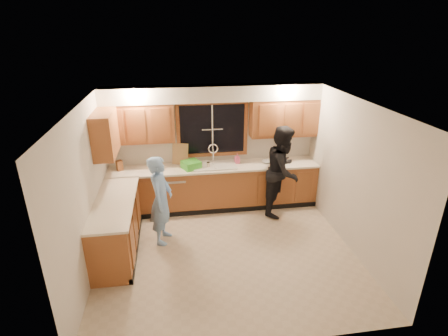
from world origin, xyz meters
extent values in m
plane|color=#BFAC92|center=(0.00, 0.00, 0.00)|extent=(4.20, 4.20, 0.00)
plane|color=silver|center=(0.00, 0.00, 2.50)|extent=(4.20, 4.20, 0.00)
plane|color=beige|center=(0.00, 1.90, 1.25)|extent=(4.20, 0.00, 4.20)
plane|color=beige|center=(-2.10, 0.00, 1.25)|extent=(0.00, 3.80, 3.80)
plane|color=beige|center=(2.10, 0.00, 1.25)|extent=(0.00, 3.80, 3.80)
cube|color=#9E582D|center=(0.00, 1.60, 0.44)|extent=(4.20, 0.60, 0.88)
cube|color=#9E582D|center=(-1.80, 0.35, 0.44)|extent=(0.60, 1.90, 0.88)
cube|color=#F4E6CE|center=(0.00, 1.58, 0.90)|extent=(4.20, 0.63, 0.04)
cube|color=#F4E6CE|center=(-1.79, 0.35, 0.90)|extent=(0.63, 1.90, 0.04)
cube|color=#9E582D|center=(-1.43, 1.73, 1.83)|extent=(1.35, 0.33, 0.75)
cube|color=#9E582D|center=(1.43, 1.73, 1.83)|extent=(1.35, 0.33, 0.75)
cube|color=#9E582D|center=(-1.94, 1.12, 1.83)|extent=(0.33, 0.90, 0.75)
cube|color=silver|center=(0.00, 1.72, 2.35)|extent=(4.20, 0.35, 0.30)
cube|color=black|center=(0.00, 1.90, 1.60)|extent=(1.30, 0.01, 1.00)
cube|color=#9E582D|center=(0.00, 1.89, 2.14)|extent=(1.44, 0.03, 0.07)
cube|color=#9E582D|center=(0.00, 1.89, 1.07)|extent=(1.44, 0.03, 0.07)
cube|color=#9E582D|center=(-0.69, 1.89, 1.60)|extent=(0.07, 0.03, 1.00)
cube|color=#9E582D|center=(0.69, 1.89, 1.60)|extent=(0.07, 0.03, 1.00)
cube|color=white|center=(0.00, 1.60, 0.93)|extent=(0.86, 0.52, 0.03)
cube|color=white|center=(-0.21, 1.60, 0.84)|extent=(0.38, 0.42, 0.18)
cube|color=white|center=(0.21, 1.60, 0.84)|extent=(0.38, 0.42, 0.18)
cylinder|color=silver|center=(0.00, 1.80, 1.08)|extent=(0.04, 0.04, 0.28)
torus|color=silver|center=(0.00, 1.80, 1.22)|extent=(0.21, 0.03, 0.21)
cube|color=white|center=(-0.85, 1.59, 0.41)|extent=(0.60, 0.56, 0.82)
cube|color=white|center=(-1.80, -0.22, 0.45)|extent=(0.58, 0.75, 0.90)
imported|color=#7DADED|center=(-1.05, 0.52, 0.79)|extent=(0.50, 0.65, 1.58)
imported|color=black|center=(1.30, 1.20, 0.90)|extent=(1.05, 1.11, 1.80)
cube|color=brown|center=(-1.85, 1.65, 1.02)|extent=(0.14, 0.13, 0.20)
cube|color=tan|center=(-0.67, 1.82, 1.13)|extent=(0.34, 0.20, 0.42)
cube|color=green|center=(-0.47, 1.54, 1.00)|extent=(0.42, 0.41, 0.15)
imported|color=#F05B8B|center=(0.48, 1.69, 1.02)|extent=(0.11, 0.11, 0.20)
imported|color=silver|center=(1.08, 1.61, 0.94)|extent=(0.26, 0.26, 0.05)
cylinder|color=tan|center=(-0.28, 1.52, 0.98)|extent=(0.09, 0.09, 0.12)
cylinder|color=tan|center=(-0.13, 1.51, 0.98)|extent=(0.09, 0.09, 0.12)
camera|label=1|loc=(-0.77, -4.85, 3.56)|focal=28.00mm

